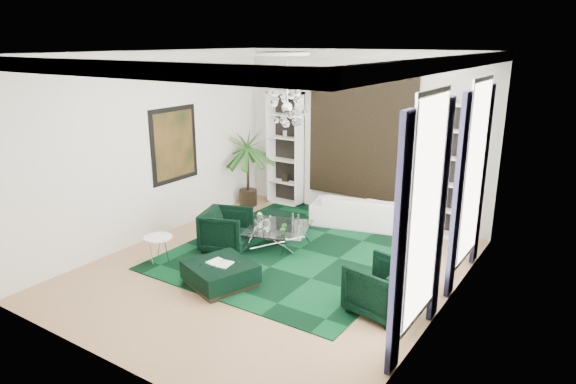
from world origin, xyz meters
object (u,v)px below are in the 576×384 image
Objects in this scene: coffee_table at (278,237)px; palm at (247,158)px; sofa at (367,211)px; side_table at (159,250)px; armchair_left at (227,230)px; ottoman_side at (277,226)px; ottoman_front at (221,274)px; armchair_right at (381,288)px.

palm is (-2.14, 1.82, 0.99)m from coffee_table.
side_table is at bearing 44.35° from sofa.
coffee_table is at bearing -68.16° from armchair_left.
ottoman_side is 0.90× the size of ottoman_front.
armchair_right is 0.89× the size of ottoman_front.
side_table is (-4.17, -0.56, -0.16)m from armchair_right.
coffee_table is at bearing 52.41° from side_table.
palm reaches higher than coffee_table.
coffee_table is 2.32m from side_table.
side_table is at bearing 177.13° from ottoman_front.
ottoman_front is (0.53, -2.46, 0.00)m from ottoman_side.
ottoman_front is at bearing -65.68° from armchair_right.
sofa reaches higher than ottoman_front.
sofa is at bearing 58.44° from side_table.
palm is at bearing 139.69° from coffee_table.
sofa is 3.24m from palm.
coffee_table is 1.93m from ottoman_front.
armchair_left is 1.35m from side_table.
sofa is 2.04m from ottoman_side.
armchair_left reaches higher than ottoman_side.
coffee_table is (-2.76, 1.28, -0.20)m from armchair_right.
ottoman_front is (-0.83, -3.97, -0.15)m from sofa.
ottoman_front is at bearing 64.05° from sofa.
palm is (-2.29, 3.74, 1.00)m from ottoman_front.
side_table is at bearing -127.59° from coffee_table.
armchair_left is 0.89× the size of ottoman_front.
side_table is (-0.65, -1.18, -0.16)m from armchair_left.
palm is at bearing -111.73° from armchair_right.
sofa is 2.00× the size of coffee_table.
sofa is 4.60× the size of side_table.
ottoman_side and ottoman_front have the same top height.
ottoman_front is at bearing -2.87° from side_table.
coffee_table reaches higher than ottoman_side.
armchair_left is 1.28m from ottoman_side.
armchair_right is 0.99× the size of ottoman_side.
ottoman_side is (-3.14, 1.83, -0.21)m from armchair_right.
armchair_left is at bearing -139.06° from coffee_table.
ottoman_front is 0.42× the size of palm.
side_table is (-1.03, -2.39, 0.05)m from ottoman_side.
armchair_left is at bearing 125.92° from ottoman_front.
coffee_table is at bearing 50.51° from sofa.
sofa reaches higher than side_table.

